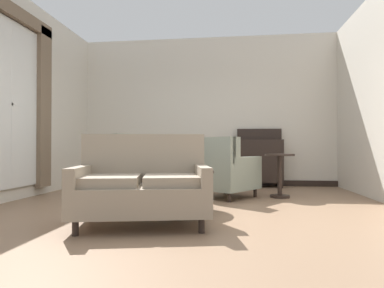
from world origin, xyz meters
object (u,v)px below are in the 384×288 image
object	(u,v)px
settee	(142,186)
armchair_beside_settee	(132,173)
armchair_near_window	(224,172)
coffee_table	(177,177)
side_table	(280,171)
porcelain_vase	(177,158)
sideboard	(260,160)

from	to	relation	value
settee	armchair_beside_settee	world-z (taller)	armchair_beside_settee
armchair_beside_settee	armchair_near_window	size ratio (longest dim) A/B	1.00
coffee_table	side_table	distance (m)	1.94
settee	armchair_near_window	distance (m)	2.11
porcelain_vase	armchair_near_window	xyz separation A→B (m)	(0.57, 1.13, -0.25)
coffee_table	armchair_beside_settee	world-z (taller)	armchair_beside_settee
armchair_near_window	porcelain_vase	bearing A→B (deg)	98.23
armchair_beside_settee	armchair_near_window	world-z (taller)	armchair_beside_settee
settee	side_table	world-z (taller)	settee
armchair_beside_settee	sideboard	world-z (taller)	sideboard
sideboard	side_table	bearing A→B (deg)	-82.31
coffee_table	armchair_beside_settee	xyz separation A→B (m)	(-0.80, 0.63, -0.01)
porcelain_vase	settee	xyz separation A→B (m)	(-0.23, -0.82, -0.27)
coffee_table	side_table	bearing A→B (deg)	40.89
settee	armchair_beside_settee	distance (m)	1.57
porcelain_vase	side_table	xyz separation A→B (m)	(1.46, 1.28, -0.25)
settee	armchair_near_window	size ratio (longest dim) A/B	1.29
sideboard	coffee_table	bearing A→B (deg)	-114.98
side_table	sideboard	bearing A→B (deg)	97.69
settee	armchair_beside_settee	bearing A→B (deg)	99.42
sideboard	armchair_beside_settee	bearing A→B (deg)	-134.56
settee	sideboard	size ratio (longest dim) A/B	1.24
coffee_table	armchair_near_window	distance (m)	1.26
porcelain_vase	sideboard	distance (m)	3.02
porcelain_vase	armchair_beside_settee	world-z (taller)	armchair_beside_settee
porcelain_vase	armchair_near_window	distance (m)	1.29
settee	coffee_table	bearing A→B (deg)	62.80
coffee_table	sideboard	xyz separation A→B (m)	(1.27, 2.73, 0.12)
settee	sideboard	distance (m)	3.87
armchair_beside_settee	porcelain_vase	bearing A→B (deg)	97.29
settee	armchair_beside_settee	xyz separation A→B (m)	(-0.57, 1.46, 0.02)
settee	sideboard	xyz separation A→B (m)	(1.50, 3.56, 0.15)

